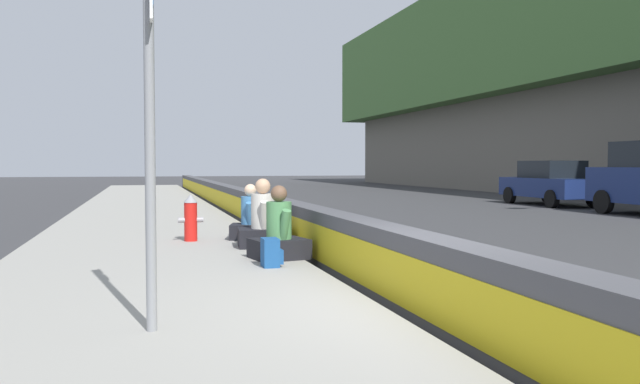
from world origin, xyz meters
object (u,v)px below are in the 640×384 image
at_px(fire_hydrant, 191,217).
at_px(parked_car_fourth, 550,183).
at_px(seated_person_rear, 251,222).
at_px(route_sign_post, 150,89).
at_px(seated_person_foreground, 279,236).
at_px(backpack, 271,253).
at_px(seated_person_middle, 263,225).

height_order(fire_hydrant, parked_car_fourth, parked_car_fourth).
bearing_deg(seated_person_rear, route_sign_post, 163.70).
xyz_separation_m(fire_hydrant, seated_person_foreground, (-2.62, -1.13, -0.10)).
distance_m(fire_hydrant, parked_car_fourth, 16.97).
distance_m(fire_hydrant, seated_person_foreground, 2.86).
bearing_deg(route_sign_post, seated_person_rear, -16.30).
height_order(fire_hydrant, backpack, fire_hydrant).
distance_m(route_sign_post, backpack, 4.02).
bearing_deg(route_sign_post, fire_hydrant, -6.90).
height_order(seated_person_rear, backpack, seated_person_rear).
relative_size(route_sign_post, seated_person_rear, 3.41).
distance_m(route_sign_post, parked_car_fourth, 21.82).
distance_m(route_sign_post, seated_person_middle, 5.95).
bearing_deg(seated_person_foreground, seated_person_rear, -0.02).
relative_size(seated_person_foreground, seated_person_rear, 1.06).
relative_size(fire_hydrant, seated_person_middle, 0.74).
height_order(route_sign_post, fire_hydrant, route_sign_post).
bearing_deg(fire_hydrant, backpack, -165.63).
distance_m(seated_person_rear, parked_car_fourth, 16.00).
bearing_deg(fire_hydrant, parked_car_fourth, -56.90).
distance_m(route_sign_post, fire_hydrant, 6.77).
xyz_separation_m(route_sign_post, seated_person_rear, (6.58, -1.92, -1.74)).
relative_size(seated_person_middle, seated_person_rear, 1.13).
bearing_deg(route_sign_post, seated_person_middle, -19.92).
bearing_deg(backpack, fire_hydrant, 14.37).
xyz_separation_m(seated_person_rear, backpack, (-3.43, 0.27, -0.14)).
xyz_separation_m(route_sign_post, fire_hydrant, (6.52, -0.79, -1.62)).
height_order(backpack, parked_car_fourth, parked_car_fourth).
height_order(fire_hydrant, seated_person_middle, seated_person_middle).
bearing_deg(seated_person_foreground, backpack, 160.16).
bearing_deg(seated_person_middle, fire_hydrant, 44.82).
relative_size(fire_hydrant, seated_person_rear, 0.83).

